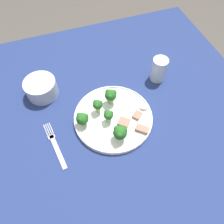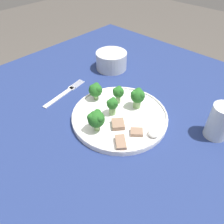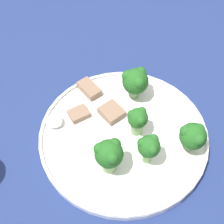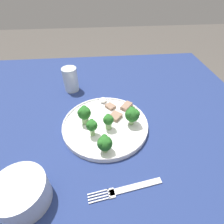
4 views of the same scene
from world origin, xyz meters
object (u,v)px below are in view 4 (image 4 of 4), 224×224
object	(u,v)px
dinner_plate	(105,124)
fork	(126,189)
drinking_glass	(71,81)
cream_bowl	(22,194)

from	to	relation	value
dinner_plate	fork	distance (m)	0.23
fork	drinking_glass	distance (m)	0.49
cream_bowl	drinking_glass	xyz separation A→B (m)	(0.46, -0.07, 0.01)
dinner_plate	drinking_glass	size ratio (longest dim) A/B	2.84
cream_bowl	drinking_glass	bearing A→B (deg)	-8.90
drinking_glass	dinner_plate	bearing A→B (deg)	-151.33
cream_bowl	drinking_glass	distance (m)	0.47
fork	cream_bowl	size ratio (longest dim) A/B	1.56
fork	drinking_glass	xyz separation A→B (m)	(0.46, 0.17, 0.04)
cream_bowl	dinner_plate	bearing A→B (deg)	-41.75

